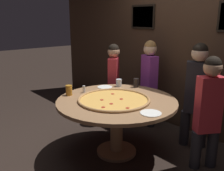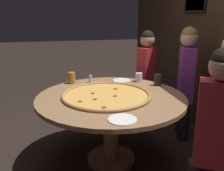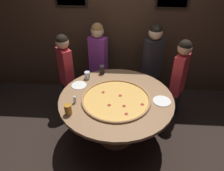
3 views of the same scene
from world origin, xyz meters
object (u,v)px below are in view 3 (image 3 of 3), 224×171
at_px(diner_centre_back, 152,61).
at_px(drink_cup_near_left, 87,75).
at_px(condiment_shaker, 75,100).
at_px(diner_side_right, 98,58).
at_px(dining_table, 116,106).
at_px(diner_far_right, 66,69).
at_px(diner_side_left, 179,76).
at_px(white_plate_left_side, 79,85).
at_px(white_plate_near_front, 162,101).
at_px(drink_cup_beside_pizza, 102,70).
at_px(drink_cup_front_edge, 68,110).
at_px(giant_pizza, 116,99).

bearing_deg(diner_centre_back, drink_cup_near_left, -4.41).
bearing_deg(condiment_shaker, diner_side_right, 81.92).
relative_size(condiment_shaker, diner_side_right, 0.07).
bearing_deg(dining_table, drink_cup_near_left, 135.33).
bearing_deg(diner_far_right, drink_cup_near_left, -160.29).
bearing_deg(diner_side_left, drink_cup_near_left, -53.38).
bearing_deg(diner_centre_back, white_plate_left_side, 1.67).
bearing_deg(white_plate_left_side, white_plate_near_front, -14.26).
distance_m(condiment_shaker, diner_side_right, 1.17).
relative_size(drink_cup_beside_pizza, drink_cup_near_left, 1.20).
relative_size(condiment_shaker, diner_side_left, 0.07).
xyz_separation_m(white_plate_near_front, diner_far_right, (-1.43, 0.72, 0.01)).
height_order(diner_centre_back, diner_far_right, diner_centre_back).
distance_m(dining_table, drink_cup_front_edge, 0.69).
height_order(white_plate_near_front, white_plate_left_side, same).
xyz_separation_m(dining_table, diner_side_right, (-0.36, 1.02, 0.19)).
height_order(drink_cup_front_edge, condiment_shaker, drink_cup_front_edge).
bearing_deg(condiment_shaker, diner_centre_back, 45.10).
distance_m(white_plate_near_front, condiment_shaker, 1.12).
xyz_separation_m(diner_side_right, diner_far_right, (-0.48, -0.34, -0.04)).
xyz_separation_m(white_plate_near_front, diner_side_left, (0.33, 0.61, 0.02)).
height_order(condiment_shaker, diner_far_right, diner_far_right).
distance_m(drink_cup_beside_pizza, white_plate_near_front, 1.06).
xyz_separation_m(dining_table, white_plate_left_side, (-0.54, 0.25, 0.14)).
bearing_deg(drink_cup_near_left, giant_pizza, -47.53).
bearing_deg(diner_side_right, white_plate_near_front, 151.06).
xyz_separation_m(giant_pizza, diner_side_right, (-0.36, 1.07, 0.04)).
bearing_deg(diner_centre_back, diner_side_left, 105.30).
xyz_separation_m(white_plate_left_side, diner_side_left, (1.47, 0.32, 0.02)).
xyz_separation_m(drink_cup_beside_pizza, white_plate_left_side, (-0.30, -0.35, -0.06)).
distance_m(giant_pizza, condiment_shaker, 0.53).
bearing_deg(condiment_shaker, drink_cup_beside_pizza, 69.88).
bearing_deg(giant_pizza, drink_cup_beside_pizza, 110.93).
bearing_deg(diner_side_left, diner_far_right, -62.09).
relative_size(dining_table, white_plate_left_side, 6.98).
height_order(dining_table, diner_centre_back, diner_centre_back).
distance_m(drink_cup_beside_pizza, drink_cup_near_left, 0.26).
bearing_deg(diner_side_left, diner_side_right, -77.93).
xyz_separation_m(dining_table, diner_centre_back, (0.55, 0.93, 0.21)).
distance_m(white_plate_left_side, diner_centre_back, 1.29).
bearing_deg(drink_cup_beside_pizza, drink_cup_front_edge, -107.53).
height_order(drink_cup_near_left, condiment_shaker, drink_cup_near_left).
bearing_deg(diner_far_right, diner_side_left, -132.81).
bearing_deg(drink_cup_front_edge, diner_side_left, 32.06).
distance_m(condiment_shaker, diner_centre_back, 1.51).
relative_size(giant_pizza, drink_cup_front_edge, 6.67).
xyz_separation_m(white_plate_near_front, diner_side_right, (-0.95, 1.06, 0.05)).
bearing_deg(white_plate_near_front, diner_centre_back, 92.62).
bearing_deg(drink_cup_near_left, drink_cup_beside_pizza, 37.73).
height_order(drink_cup_beside_pizza, diner_centre_back, diner_centre_back).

